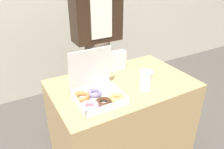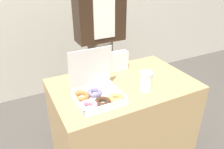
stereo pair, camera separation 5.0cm
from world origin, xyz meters
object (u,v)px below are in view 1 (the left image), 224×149
Objects in this scene: coffee_cup at (146,80)px; person_customer at (97,36)px; donut_box at (96,94)px; napkin_holder at (117,60)px.

person_customer is at bearing 93.35° from coffee_cup.
donut_box is 0.45m from napkin_holder.
person_customer is (0.30, 0.59, 0.15)m from donut_box.
donut_box reaches higher than napkin_holder.
person_customer is (-0.04, 0.62, 0.13)m from coffee_cup.
napkin_holder is at bearing 91.14° from coffee_cup.
napkin_holder is (0.32, 0.31, 0.03)m from donut_box.
person_customer reaches higher than donut_box.
donut_box is at bearing -136.76° from napkin_holder.
coffee_cup is 0.08× the size of person_customer.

